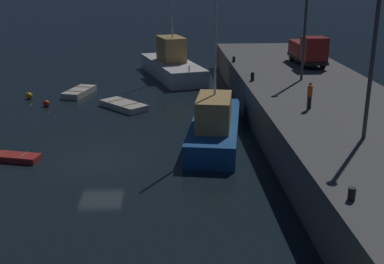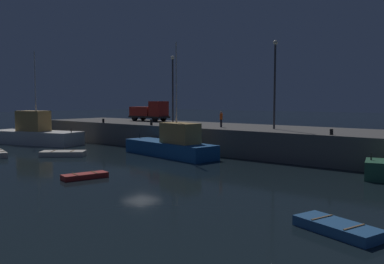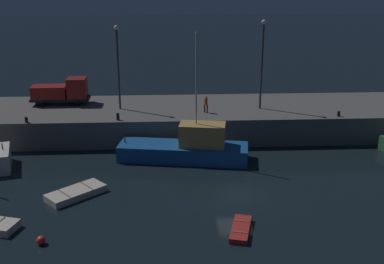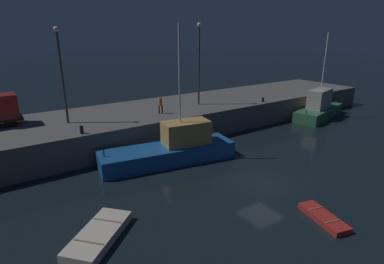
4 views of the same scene
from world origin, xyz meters
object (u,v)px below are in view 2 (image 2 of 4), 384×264
fishing_boat_white (172,145)px  lamp_post_east (275,78)px  dinghy_orange_near (85,176)px  lamp_post_west (173,84)px  dinghy_red_small (63,153)px  rowboat_white_mid (337,228)px  fishing_trawler_red (35,134)px  utility_truck (150,111)px  bollard_east (103,121)px  bollard_west (151,122)px  dockworker (221,118)px  bollard_central (331,132)px

fishing_boat_white → lamp_post_east: (7.40, 6.70, 6.46)m
fishing_boat_white → dinghy_orange_near: 12.44m
lamp_post_east → lamp_post_west: bearing=177.8°
dinghy_red_small → rowboat_white_mid: bearing=-11.9°
rowboat_white_mid → lamp_post_west: size_ratio=0.47×
fishing_trawler_red → utility_truck: size_ratio=2.16×
fishing_boat_white → rowboat_white_mid: 24.05m
fishing_boat_white → bollard_east: fishing_boat_white is taller
dinghy_orange_near → lamp_post_east: (4.66, 18.80, 7.39)m
utility_truck → bollard_east: bearing=-107.2°
lamp_post_west → bollard_west: bearing=-87.8°
fishing_trawler_red → lamp_post_west: bearing=34.2°
fishing_boat_white → lamp_post_east: 11.89m
dockworker → bollard_east: dockworker is taller
dinghy_orange_near → dockworker: size_ratio=1.98×
dinghy_orange_near → dockworker: dockworker is taller
fishing_trawler_red → bollard_central: 35.36m
dinghy_red_small → fishing_trawler_red: bearing=161.6°
fishing_trawler_red → lamp_post_west: size_ratio=1.58×
lamp_post_west → utility_truck: lamp_post_west is taller
dinghy_orange_near → dinghy_red_small: 12.41m
dinghy_red_small → bollard_west: 10.56m
fishing_trawler_red → rowboat_white_mid: 42.31m
fishing_boat_white → bollard_west: 7.30m
lamp_post_west → dockworker: bearing=-12.0°
dinghy_red_small → lamp_post_east: lamp_post_east is taller
utility_truck → bollard_central: bearing=-12.3°
dockworker → bollard_east: (-16.22, -2.35, -0.69)m
fishing_boat_white → bollard_central: fishing_boat_white is taller
dinghy_red_small → lamp_post_west: size_ratio=0.54×
bollard_east → fishing_boat_white: bearing=-12.3°
fishing_trawler_red → lamp_post_east: size_ratio=1.49×
bollard_west → bollard_east: (-8.07, -0.32, -0.07)m
dinghy_red_small → bollard_west: size_ratio=6.68×
dinghy_red_small → bollard_central: 24.86m
fishing_trawler_red → utility_truck: (8.29, 11.82, 2.64)m
rowboat_white_mid → bollard_west: size_ratio=5.92×
fishing_trawler_red → dockworker: 24.03m
bollard_central → bollard_east: size_ratio=0.96×
fishing_boat_white → utility_truck: size_ratio=1.92×
bollard_central → bollard_west: bearing=-179.6°
bollard_west → lamp_post_east: bearing=13.5°
fishing_boat_white → dockworker: bearing=70.1°
fishing_trawler_red → dinghy_orange_near: fishing_trawler_red is taller
bollard_central → bollard_east: 28.46m
bollard_central → fishing_trawler_red: bearing=-170.2°
dinghy_red_small → bollard_central: size_ratio=8.98×
fishing_boat_white → bollard_east: 14.69m
fishing_trawler_red → dinghy_red_small: (12.25, -4.09, -1.03)m
dockworker → bollard_east: size_ratio=3.31×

